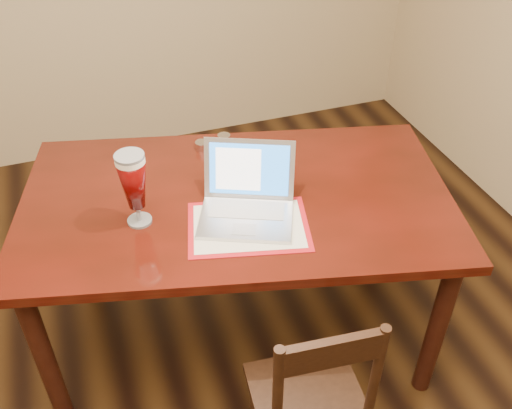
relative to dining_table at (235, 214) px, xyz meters
name	(u,v)px	position (x,y,z in m)	size (l,w,h in m)	color
room_shell	(147,52)	(-0.36, -0.60, 1.02)	(4.51, 5.01, 2.71)	tan
dining_table	(235,214)	(0.00, 0.00, 0.00)	(1.96, 1.39, 1.14)	#460F09
dining_chair	(311,401)	(0.04, -0.76, -0.30)	(0.44, 0.42, 0.95)	black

